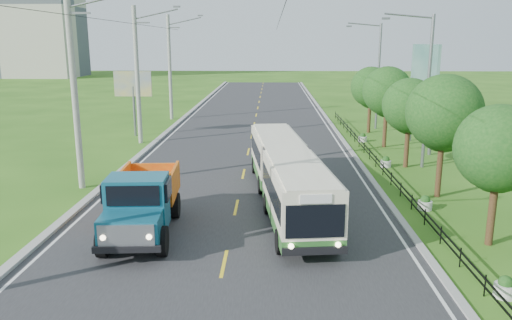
{
  "coord_description": "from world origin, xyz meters",
  "views": [
    {
      "loc": [
        1.59,
        -15.81,
        7.41
      ],
      "look_at": [
        0.86,
        7.53,
        1.9
      ],
      "focal_mm": 35.0,
      "sensor_mm": 36.0,
      "label": 1
    }
  ],
  "objects_px": {
    "tree_third": "(444,116)",
    "planter_front": "(505,288)",
    "tree_back": "(371,89)",
    "billboard_right": "(424,73)",
    "pole_near": "(75,90)",
    "streetlight_mid": "(425,86)",
    "planter_far": "(363,138)",
    "dump_truck": "(142,199)",
    "planter_near": "(425,204)",
    "pole_mid": "(138,75)",
    "tree_fifth": "(387,94)",
    "planter_mid": "(386,162)",
    "tree_second": "(499,152)",
    "bus": "(286,171)",
    "pole_far": "(170,67)",
    "streetlight_far": "(377,72)",
    "billboard_left": "(133,88)",
    "tree_fourth": "(410,108)"
  },
  "relations": [
    {
      "from": "planter_front",
      "to": "tree_second",
      "type": "bearing_deg",
      "value": 73.12
    },
    {
      "from": "planter_far",
      "to": "tree_fifth",
      "type": "bearing_deg",
      "value": -55.95
    },
    {
      "from": "pole_near",
      "to": "billboard_left",
      "type": "bearing_deg",
      "value": 94.72
    },
    {
      "from": "planter_mid",
      "to": "tree_back",
      "type": "bearing_deg",
      "value": 84.09
    },
    {
      "from": "pole_near",
      "to": "planter_near",
      "type": "distance_m",
      "value": 17.79
    },
    {
      "from": "tree_back",
      "to": "billboard_right",
      "type": "relative_size",
      "value": 0.75
    },
    {
      "from": "pole_far",
      "to": "tree_fifth",
      "type": "relative_size",
      "value": 1.72
    },
    {
      "from": "tree_third",
      "to": "planter_front",
      "type": "relative_size",
      "value": 8.96
    },
    {
      "from": "pole_near",
      "to": "streetlight_mid",
      "type": "xyz_separation_m",
      "value": [
        18.9,
        5.0,
        -0.19
      ]
    },
    {
      "from": "planter_far",
      "to": "dump_truck",
      "type": "relative_size",
      "value": 0.11
    },
    {
      "from": "pole_mid",
      "to": "billboard_left",
      "type": "height_order",
      "value": "pole_mid"
    },
    {
      "from": "pole_mid",
      "to": "bus",
      "type": "bearing_deg",
      "value": -53.74
    },
    {
      "from": "pole_near",
      "to": "streetlight_mid",
      "type": "height_order",
      "value": "pole_near"
    },
    {
      "from": "tree_third",
      "to": "tree_fourth",
      "type": "xyz_separation_m",
      "value": [
        -0.0,
        6.0,
        -0.4
      ]
    },
    {
      "from": "billboard_left",
      "to": "planter_far",
      "type": "bearing_deg",
      "value": -6.31
    },
    {
      "from": "tree_back",
      "to": "dump_truck",
      "type": "bearing_deg",
      "value": -119.55
    },
    {
      "from": "bus",
      "to": "dump_truck",
      "type": "height_order",
      "value": "bus"
    },
    {
      "from": "tree_fourth",
      "to": "billboard_left",
      "type": "relative_size",
      "value": 1.04
    },
    {
      "from": "streetlight_far",
      "to": "billboard_left",
      "type": "relative_size",
      "value": 1.74
    },
    {
      "from": "tree_fifth",
      "to": "streetlight_mid",
      "type": "distance_m",
      "value": 6.28
    },
    {
      "from": "billboard_left",
      "to": "tree_back",
      "type": "bearing_deg",
      "value": 6.31
    },
    {
      "from": "pole_far",
      "to": "tree_second",
      "type": "relative_size",
      "value": 1.89
    },
    {
      "from": "tree_third",
      "to": "billboard_right",
      "type": "height_order",
      "value": "billboard_right"
    },
    {
      "from": "tree_second",
      "to": "dump_truck",
      "type": "xyz_separation_m",
      "value": [
        -13.3,
        0.54,
        -2.06
      ]
    },
    {
      "from": "tree_fourth",
      "to": "streetlight_far",
      "type": "xyz_separation_m",
      "value": [
        0.79,
        13.86,
        1.32
      ]
    },
    {
      "from": "pole_mid",
      "to": "dump_truck",
      "type": "height_order",
      "value": "pole_mid"
    },
    {
      "from": "tree_fourth",
      "to": "dump_truck",
      "type": "bearing_deg",
      "value": -139.25
    },
    {
      "from": "planter_mid",
      "to": "tree_third",
      "type": "bearing_deg",
      "value": -77.9
    },
    {
      "from": "planter_mid",
      "to": "pole_far",
      "type": "bearing_deg",
      "value": 131.59
    },
    {
      "from": "pole_mid",
      "to": "pole_far",
      "type": "height_order",
      "value": "same"
    },
    {
      "from": "pole_mid",
      "to": "planter_mid",
      "type": "relative_size",
      "value": 14.93
    },
    {
      "from": "planter_far",
      "to": "pole_far",
      "type": "bearing_deg",
      "value": 146.88
    },
    {
      "from": "tree_back",
      "to": "planter_far",
      "type": "distance_m",
      "value": 5.48
    },
    {
      "from": "billboard_left",
      "to": "tree_third",
      "type": "bearing_deg",
      "value": -39.33
    },
    {
      "from": "planter_front",
      "to": "planter_mid",
      "type": "xyz_separation_m",
      "value": [
        0.0,
        16.0,
        0.0
      ]
    },
    {
      "from": "tree_second",
      "to": "tree_third",
      "type": "xyz_separation_m",
      "value": [
        0.0,
        6.0,
        0.47
      ]
    },
    {
      "from": "planter_mid",
      "to": "streetlight_mid",
      "type": "bearing_deg",
      "value": 0.0
    },
    {
      "from": "tree_second",
      "to": "streetlight_far",
      "type": "distance_m",
      "value": 25.91
    },
    {
      "from": "tree_second",
      "to": "billboard_left",
      "type": "bearing_deg",
      "value": 131.52
    },
    {
      "from": "pole_near",
      "to": "tree_second",
      "type": "bearing_deg",
      "value": -20.74
    },
    {
      "from": "streetlight_far",
      "to": "billboard_right",
      "type": "bearing_deg",
      "value": -78.29
    },
    {
      "from": "pole_far",
      "to": "tree_third",
      "type": "bearing_deg",
      "value": -53.91
    },
    {
      "from": "pole_far",
      "to": "tree_fifth",
      "type": "xyz_separation_m",
      "value": [
        18.12,
        -12.86,
        -1.24
      ]
    },
    {
      "from": "pole_mid",
      "to": "tree_fifth",
      "type": "distance_m",
      "value": 18.18
    },
    {
      "from": "pole_far",
      "to": "tree_fourth",
      "type": "distance_m",
      "value": 26.2
    },
    {
      "from": "streetlight_mid",
      "to": "planter_near",
      "type": "bearing_deg",
      "value": -104.32
    },
    {
      "from": "tree_fifth",
      "to": "billboard_right",
      "type": "bearing_deg",
      "value": -3.3
    },
    {
      "from": "tree_back",
      "to": "streetlight_far",
      "type": "bearing_deg",
      "value": 67.08
    },
    {
      "from": "tree_third",
      "to": "streetlight_mid",
      "type": "bearing_deg",
      "value": 82.36
    },
    {
      "from": "tree_fifth",
      "to": "pole_mid",
      "type": "bearing_deg",
      "value": 177.29
    }
  ]
}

